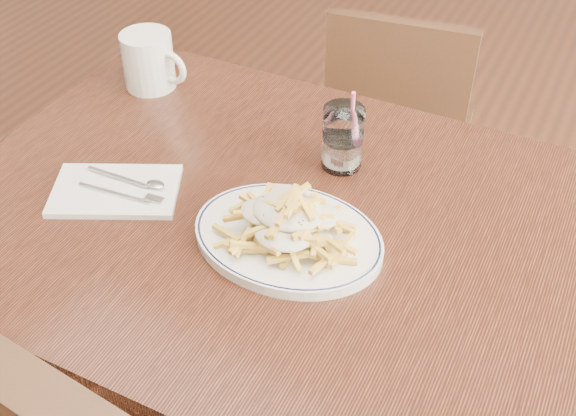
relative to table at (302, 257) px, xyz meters
The scene contains 8 objects.
table is the anchor object (origin of this frame).
chair_far 0.83m from the table, 96.59° to the left, with size 0.40×0.40×0.78m.
fries_plate 0.10m from the table, 89.79° to the right, with size 0.35×0.32×0.02m.
loaded_fries 0.14m from the table, 89.79° to the right, with size 0.21×0.17×0.06m.
napkin 0.33m from the table, 166.71° to the right, with size 0.21×0.14×0.01m, color silver.
cutlery 0.33m from the table, 167.60° to the right, with size 0.17×0.07×0.01m.
water_glass 0.21m from the table, 91.69° to the left, with size 0.07×0.07×0.16m.
coffee_mug 0.54m from the table, 151.91° to the left, with size 0.15×0.10×0.11m.
Camera 1 is at (0.37, -0.79, 1.52)m, focal length 45.00 mm.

